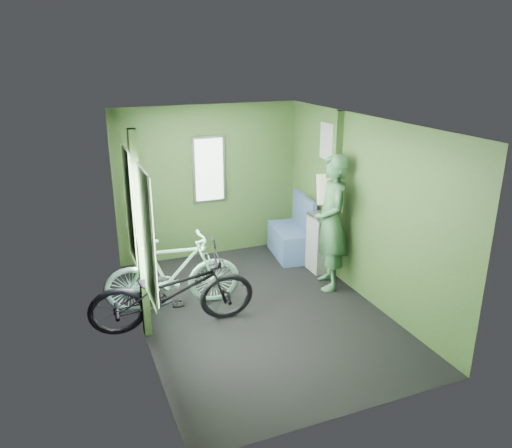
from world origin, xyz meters
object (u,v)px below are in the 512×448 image
(waste_box, at_px, (319,243))
(bench_seat, at_px, (292,238))
(bicycle_black, at_px, (175,329))
(passenger, at_px, (331,223))
(bicycle_mint, at_px, (175,309))

(waste_box, distance_m, bench_seat, 0.68)
(waste_box, bearing_deg, bicycle_black, -160.35)
(passenger, bearing_deg, waste_box, -176.77)
(bicycle_black, xyz_separation_m, bench_seat, (2.20, 1.48, 0.28))
(bicycle_mint, relative_size, waste_box, 1.94)
(passenger, bearing_deg, bicycle_mint, -76.86)
(bicycle_black, relative_size, bicycle_mint, 1.13)
(bicycle_mint, height_order, waste_box, waste_box)
(bicycle_mint, xyz_separation_m, bench_seat, (2.10, 1.02, 0.28))
(bicycle_mint, bearing_deg, waste_box, -73.21)
(waste_box, bearing_deg, bench_seat, 99.96)
(bicycle_mint, bearing_deg, bench_seat, -56.75)
(passenger, relative_size, bench_seat, 1.88)
(passenger, bearing_deg, bench_seat, -163.53)
(bicycle_black, height_order, passenger, passenger)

